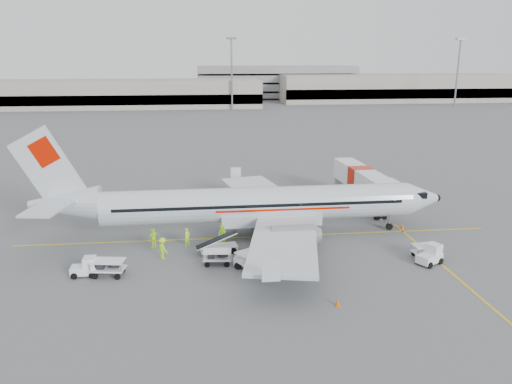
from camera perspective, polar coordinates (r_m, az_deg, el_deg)
ground at (r=46.70m, az=0.27°, el=-5.14°), size 360.00×360.00×0.00m
stripe_lead at (r=46.70m, az=0.27°, el=-5.14°), size 44.00×0.20×0.01m
stripe_cross at (r=43.41m, az=20.42°, el=-7.76°), size 0.20×20.00×0.01m
terminal_west at (r=177.41m, az=-17.94°, el=10.62°), size 110.00×22.00×9.00m
terminal_east at (r=203.20m, az=15.73°, el=11.41°), size 90.00×26.00×10.00m
parking_garage at (r=205.93m, az=2.18°, el=12.55°), size 62.00×24.00×14.00m
treeline at (r=218.98m, az=-5.04°, el=11.60°), size 300.00×3.00×6.00m
mast_center at (r=161.92m, az=-2.79°, el=13.26°), size 3.20×1.20×22.00m
mast_east at (r=182.60m, az=22.03°, el=12.42°), size 3.20×1.20×22.00m
aircraft at (r=45.64m, az=0.36°, el=1.21°), size 38.00×29.92×10.40m
jet_bridge at (r=57.71m, az=11.82°, el=0.69°), size 4.06×16.31×4.24m
belt_loader at (r=42.83m, az=-4.31°, el=-5.47°), size 4.41×2.14×2.29m
tug_fore at (r=42.86m, az=19.23°, el=-6.78°), size 2.41×2.09×1.62m
tug_mid at (r=39.88m, az=-0.68°, el=-7.41°), size 2.66×2.14×1.79m
tug_aft at (r=40.63m, az=-19.07°, el=-8.07°), size 1.96×1.14×1.51m
cart_loaded_a at (r=40.66m, az=-4.45°, el=-7.47°), size 2.36×1.52×1.17m
cart_loaded_b at (r=40.10m, az=-16.52°, el=-8.33°), size 2.66×1.82×1.29m
cart_empty_a at (r=40.07m, az=-0.42°, el=-7.65°), size 2.97×2.64×1.34m
cart_empty_b at (r=44.11m, az=18.89°, el=-6.43°), size 2.32×1.46×1.17m
cone_nose at (r=50.73m, az=16.39°, el=-3.77°), size 0.35×0.35×0.57m
cone_port at (r=65.49m, az=-0.30°, el=1.10°), size 0.38×0.38×0.62m
cone_stbd at (r=34.79m, az=9.33°, el=-12.30°), size 0.33×0.33×0.54m
crew_a at (r=44.78m, az=-7.86°, el=-5.11°), size 0.68×0.69×1.60m
crew_b at (r=44.75m, az=-3.87°, el=-4.89°), size 1.07×1.10×1.78m
crew_c at (r=42.19m, az=-10.62°, el=-6.35°), size 1.27×1.36×1.84m
crew_d at (r=44.73m, az=-11.61°, el=-5.19°), size 1.09×0.98×1.78m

